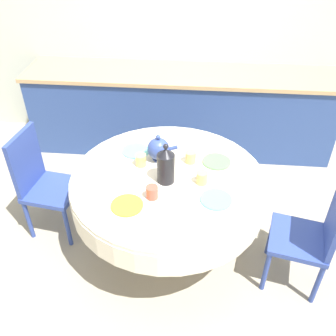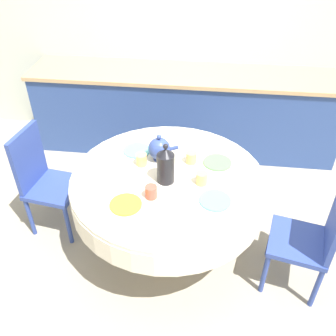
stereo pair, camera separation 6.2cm
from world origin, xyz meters
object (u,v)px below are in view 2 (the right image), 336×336
Objects in this scene: chair_right at (44,178)px; coffee_carafe at (166,165)px; chair_left at (313,236)px; teapot at (159,149)px.

coffee_carafe reaches higher than chair_right.
teapot is (-1.12, 0.45, 0.33)m from chair_left.
chair_left and chair_right have the same top height.
chair_right is 1.11m from coffee_carafe.
teapot reaches higher than chair_left.
coffee_carafe is at bearing 87.57° from chair_right.
chair_left is 1.00× the size of chair_right.
teapot is at bearing 107.26° from coffee_carafe.
coffee_carafe is at bearing 92.43° from chair_left.
chair_left is 2.10m from chair_right.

